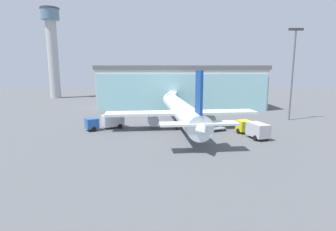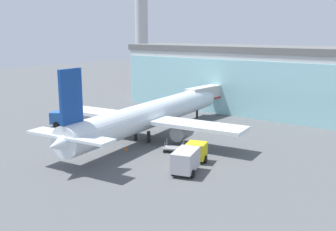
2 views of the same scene
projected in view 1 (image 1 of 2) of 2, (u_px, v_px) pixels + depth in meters
The scene contains 11 objects.
ground at pixel (191, 138), 44.13m from camera, with size 240.00×240.00×0.00m, color #545659.
terminal_building at pixel (180, 87), 79.37m from camera, with size 49.32×14.35×12.59m.
jet_bridge at pixel (172, 97), 70.87m from camera, with size 2.95×12.02×5.55m.
control_tower at pixel (52, 46), 104.27m from camera, with size 7.26×7.26×35.28m.
apron_light_mast at pixel (293, 67), 58.37m from camera, with size 3.20×0.40×20.36m.
airplane at pixel (180, 110), 52.32m from camera, with size 29.73×39.32×11.37m.
catering_truck at pixel (106, 121), 51.08m from camera, with size 7.33×5.80×2.65m.
fuel_truck at pixel (253, 129), 44.95m from camera, with size 4.15×7.62×2.65m.
baggage_cart at pixel (217, 128), 49.41m from camera, with size 3.22×2.65×1.50m.
safety_cone_nose at pixel (190, 134), 46.27m from camera, with size 0.36×0.36×0.55m, color orange.
safety_cone_wingtip at pixel (111, 124), 54.90m from camera, with size 0.36×0.36×0.55m, color orange.
Camera 1 is at (-3.89, -42.79, 11.43)m, focal length 28.00 mm.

